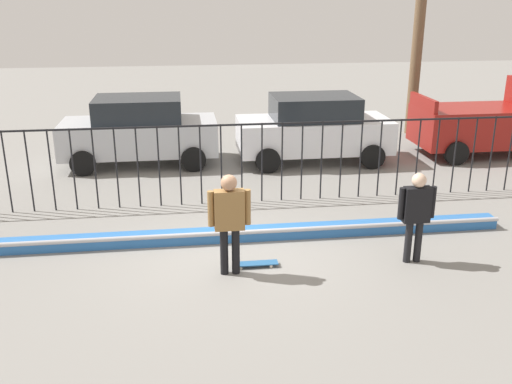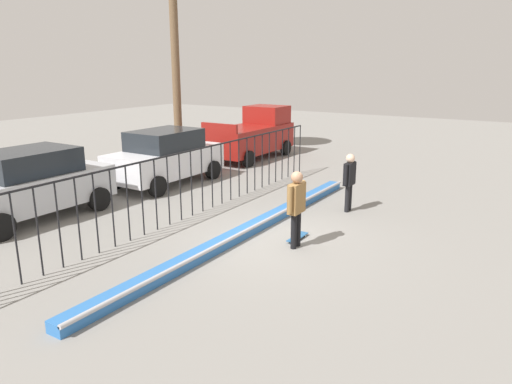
% 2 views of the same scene
% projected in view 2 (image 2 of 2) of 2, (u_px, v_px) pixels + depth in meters
% --- Properties ---
extents(ground_plane, '(60.00, 60.00, 0.00)m').
position_uv_depth(ground_plane, '(272.00, 240.00, 11.55)').
color(ground_plane, gray).
extents(bowl_coping_ledge, '(11.00, 0.41, 0.27)m').
position_uv_depth(bowl_coping_ledge, '(248.00, 230.00, 11.89)').
color(bowl_coping_ledge, '#2D6BB7').
rests_on(bowl_coping_ledge, ground).
extents(perimeter_fence, '(14.04, 0.04, 1.86)m').
position_uv_depth(perimeter_fence, '(180.00, 179.00, 12.74)').
color(perimeter_fence, black).
rests_on(perimeter_fence, ground).
extents(skateboarder, '(0.72, 0.27, 1.79)m').
position_uv_depth(skateboarder, '(296.00, 202.00, 10.82)').
color(skateboarder, black).
rests_on(skateboarder, ground).
extents(skateboard, '(0.80, 0.20, 0.07)m').
position_uv_depth(skateboard, '(298.00, 237.00, 11.56)').
color(skateboard, '#26598C').
rests_on(skateboard, ground).
extents(camera_operator, '(0.68, 0.25, 1.67)m').
position_uv_depth(camera_operator, '(349.00, 177.00, 13.55)').
color(camera_operator, black).
rests_on(camera_operator, ground).
extents(parked_car_silver, '(4.30, 2.12, 1.90)m').
position_uv_depth(parked_car_silver, '(30.00, 184.00, 12.94)').
color(parked_car_silver, '#B7BABF').
rests_on(parked_car_silver, ground).
extents(parked_car_white, '(4.30, 2.12, 1.90)m').
position_uv_depth(parked_car_white, '(166.00, 157.00, 16.75)').
color(parked_car_white, silver).
rests_on(parked_car_white, ground).
extents(pickup_truck, '(4.70, 2.12, 2.24)m').
position_uv_depth(pickup_truck, '(253.00, 135.00, 21.47)').
color(pickup_truck, maroon).
rests_on(pickup_truck, ground).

